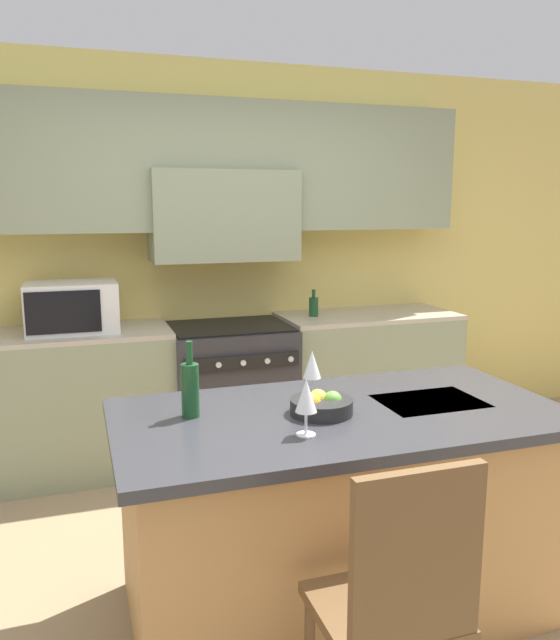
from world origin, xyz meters
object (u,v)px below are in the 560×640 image
(wine_bottle, at_px, (190,388))
(oil_bottle_on_counter, at_px, (314,306))
(fruit_bowl, at_px, (321,405))
(range_stove, at_px, (230,390))
(wine_glass_far, at_px, (312,366))
(microwave, at_px, (72,307))
(wine_glass_near, at_px, (306,397))
(island_chair, at_px, (397,600))

(wine_bottle, bearing_deg, oil_bottle_on_counter, 55.03)
(fruit_bowl, bearing_deg, range_stove, 88.20)
(fruit_bowl, bearing_deg, wine_glass_far, 78.89)
(microwave, height_order, oil_bottle_on_counter, microwave)
(wine_glass_near, bearing_deg, range_stove, 84.31)
(wine_glass_far, bearing_deg, microwave, 121.57)
(island_chair, height_order, fruit_bowl, island_chair)
(fruit_bowl, bearing_deg, wine_bottle, 165.56)
(wine_bottle, distance_m, wine_glass_near, 0.50)
(wine_glass_near, bearing_deg, oil_bottle_on_counter, 67.97)
(wine_bottle, relative_size, wine_glass_far, 1.44)
(wine_glass_near, bearing_deg, fruit_bowl, 55.64)
(island_chair, relative_size, fruit_bowl, 4.02)
(range_stove, xyz_separation_m, island_chair, (-0.12, -2.58, 0.12))
(range_stove, height_order, microwave, microwave)
(island_chair, height_order, wine_bottle, wine_bottle)
(wine_bottle, bearing_deg, island_chair, -64.29)
(island_chair, height_order, oil_bottle_on_counter, oil_bottle_on_counter)
(wine_glass_near, height_order, oil_bottle_on_counter, oil_bottle_on_counter)
(wine_glass_far, distance_m, oil_bottle_on_counter, 1.76)
(range_stove, distance_m, microwave, 1.19)
(microwave, relative_size, wine_glass_far, 2.57)
(wine_bottle, height_order, fruit_bowl, wine_bottle)
(microwave, height_order, island_chair, microwave)
(wine_bottle, height_order, wine_glass_near, wine_bottle)
(microwave, distance_m, wine_glass_near, 2.18)
(wine_bottle, relative_size, oil_bottle_on_counter, 1.61)
(island_chair, relative_size, wine_bottle, 3.32)
(wine_bottle, bearing_deg, fruit_bowl, -14.44)
(island_chair, bearing_deg, oil_bottle_on_counter, 73.98)
(microwave, xyz_separation_m, wine_glass_near, (0.80, -2.02, -0.06))
(island_chair, relative_size, wine_glass_far, 4.80)
(microwave, bearing_deg, wine_bottle, -75.36)
(oil_bottle_on_counter, bearing_deg, wine_glass_far, -111.55)
(wine_glass_near, bearing_deg, microwave, 111.69)
(wine_bottle, xyz_separation_m, wine_glass_near, (0.36, -0.34, 0.03))
(wine_glass_far, height_order, fruit_bowl, wine_glass_far)
(microwave, relative_size, island_chair, 0.54)
(wine_bottle, relative_size, fruit_bowl, 1.21)
(wine_glass_far, bearing_deg, wine_bottle, -172.31)
(wine_glass_near, height_order, wine_glass_far, same)
(island_chair, bearing_deg, wine_bottle, 115.71)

